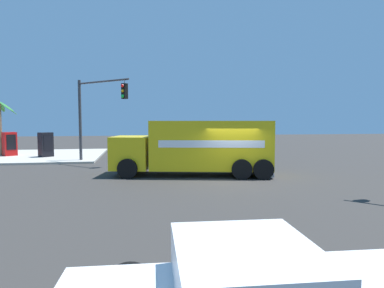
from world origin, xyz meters
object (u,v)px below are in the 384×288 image
at_px(vending_machine_red, 10,144).
at_px(vending_machine_blue, 46,145).
at_px(traffic_light_secondary, 95,106).
at_px(delivery_truck, 198,147).

xyz_separation_m(vending_machine_red, vending_machine_blue, (-1.23, -2.99, 0.00)).
bearing_deg(vending_machine_red, traffic_light_secondary, -124.68).
relative_size(traffic_light_secondary, vending_machine_red, 3.00).
bearing_deg(traffic_light_secondary, vending_machine_blue, 48.18).
bearing_deg(delivery_truck, vending_machine_blue, 46.44).
distance_m(traffic_light_secondary, vending_machine_blue, 6.20).
xyz_separation_m(traffic_light_secondary, vending_machine_blue, (3.70, 4.14, -2.77)).
relative_size(delivery_truck, traffic_light_secondary, 1.55).
distance_m(traffic_light_secondary, vending_machine_red, 9.10).
bearing_deg(vending_machine_red, vending_machine_blue, -112.36).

